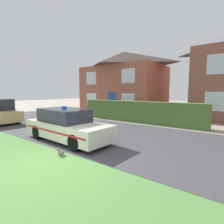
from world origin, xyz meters
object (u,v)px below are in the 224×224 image
at_px(cat, 60,152).
at_px(police_car, 67,125).
at_px(house_left, 124,81).
at_px(wheelie_bin, 101,110).

bearing_deg(cat, police_car, -90.94).
distance_m(police_car, cat, 1.91).
relative_size(police_car, house_left, 0.49).
height_order(cat, house_left, house_left).
bearing_deg(house_left, police_car, -67.99).
xyz_separation_m(cat, house_left, (-5.96, 12.88, 3.17)).
distance_m(police_car, house_left, 12.75).
distance_m(police_car, wheelie_bin, 7.59).
bearing_deg(house_left, wheelie_bin, -78.88).
relative_size(house_left, wheelie_bin, 7.72).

